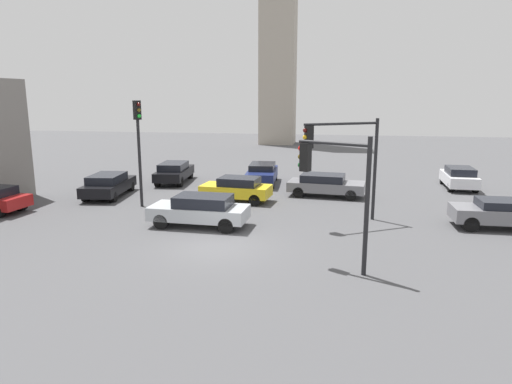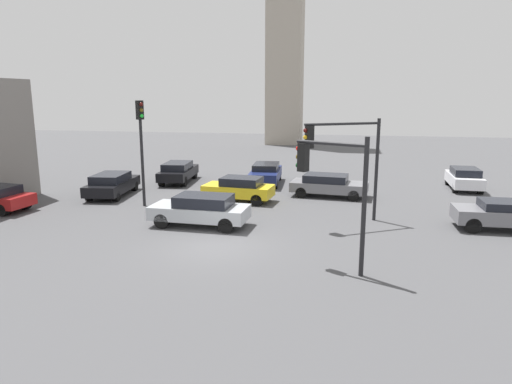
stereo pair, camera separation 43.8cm
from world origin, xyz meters
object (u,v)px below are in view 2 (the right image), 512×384
Objects in this scene: car_2 at (464,178)px; car_8 at (112,184)px; traffic_light_0 at (344,149)px; traffic_light_2 at (331,176)px; car_0 at (504,214)px; car_1 at (239,189)px; traffic_light_1 at (141,134)px; car_3 at (328,185)px; car_7 at (266,173)px; car_4 at (201,210)px; car_6 at (178,171)px.

car_8 is at bearing 107.98° from car_2.
traffic_light_2 is (-0.34, -5.92, -0.28)m from traffic_light_0.
car_0 is 1.01× the size of car_1.
traffic_light_1 reaches higher than car_0.
car_7 is (-4.38, 3.24, 0.03)m from car_3.
car_2 reaches higher than car_8.
traffic_light_0 reaches higher than car_7.
traffic_light_1 is 1.25× the size of car_4.
car_8 is (-3.03, 2.10, -3.23)m from traffic_light_1.
car_6 is at bearing 132.91° from traffic_light_1.
car_4 is (4.29, -3.21, -3.17)m from traffic_light_1.
car_4 reaches higher than car_6.
car_2 is 19.10m from car_6.
car_2 is at bearing -159.10° from traffic_light_0.
car_7 is at bearing 94.74° from car_2.
traffic_light_0 is 10.95m from car_7.
car_3 is 1.02× the size of car_7.
traffic_light_0 is at bearing 2.27° from car_0.
traffic_light_1 is 6.23m from car_4.
car_7 is at bearing 149.59° from car_3.
traffic_light_1 is (-10.71, 1.56, 0.39)m from traffic_light_0.
car_7 reaches higher than car_3.
car_1 is at bearing 116.51° from car_2.
car_3 is at bearing 61.59° from traffic_light_1.
car_3 is 13.08m from car_8.
car_3 is at bearing -86.29° from car_8.
car_7 reaches higher than car_0.
car_8 is at bearing -45.93° from traffic_light_0.
car_8 is at bearing -60.62° from car_7.
car_2 is (0.48, 9.48, -0.00)m from car_0.
traffic_light_1 is 1.22× the size of car_3.
car_2 reaches higher than car_1.
car_3 is at bearing 116.27° from car_2.
car_0 is (7.21, 0.33, -2.83)m from traffic_light_0.
traffic_light_2 is 0.99× the size of car_8.
traffic_light_0 is at bearing -75.72° from car_3.
car_8 is (-8.50, -5.53, -0.02)m from car_7.
traffic_light_1 reaches higher than car_7.
traffic_light_2 is 10.13m from car_0.
car_4 is at bearing -159.67° from car_6.
car_1 is at bearing -94.22° from car_4.
car_4 is (-6.08, 4.27, -2.51)m from traffic_light_2.
traffic_light_1 is 20.42m from car_2.
car_8 is (-12.88, -2.29, 0.01)m from car_3.
car_6 is 5.51m from car_8.
traffic_light_2 is at bearing 147.16° from car_4.
car_6 is (-11.37, 8.63, -2.81)m from traffic_light_0.
car_1 is at bearing -14.61° from car_0.
car_7 reaches higher than car_8.
traffic_light_1 reaches higher than car_6.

